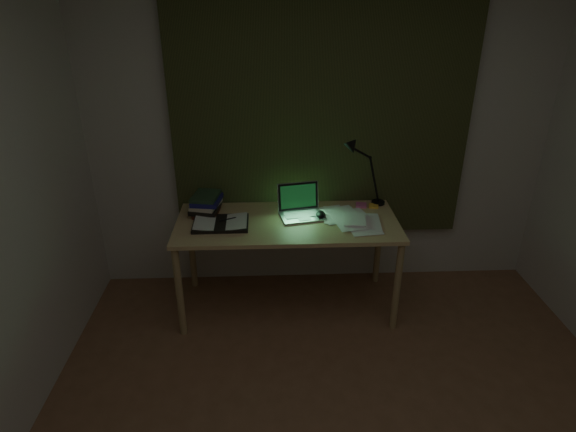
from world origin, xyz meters
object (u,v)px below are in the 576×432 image
(laptop, at_px, (302,203))
(open_textbook, at_px, (221,223))
(desk, at_px, (287,265))
(book_stack, at_px, (206,204))
(desk_lamp, at_px, (381,170))
(loose_papers, at_px, (347,219))

(laptop, distance_m, open_textbook, 0.60)
(laptop, xyz_separation_m, open_textbook, (-0.58, -0.10, -0.09))
(desk, relative_size, laptop, 4.55)
(desk, relative_size, book_stack, 6.78)
(open_textbook, relative_size, desk_lamp, 0.70)
(desk, distance_m, open_textbook, 0.60)
(open_textbook, xyz_separation_m, desk_lamp, (1.18, 0.32, 0.26))
(desk_lamp, bearing_deg, open_textbook, -172.76)
(open_textbook, height_order, loose_papers, open_textbook)
(desk, bearing_deg, open_textbook, -174.81)
(desk, bearing_deg, book_stack, 165.02)
(desk, height_order, open_textbook, open_textbook)
(open_textbook, bearing_deg, book_stack, 120.30)
(book_stack, distance_m, desk_lamp, 1.32)
(desk_lamp, bearing_deg, laptop, -167.91)
(laptop, xyz_separation_m, book_stack, (-0.70, 0.10, -0.03))
(laptop, height_order, loose_papers, laptop)
(laptop, height_order, book_stack, laptop)
(desk, xyz_separation_m, book_stack, (-0.59, 0.16, 0.44))
(desk, height_order, laptop, laptop)
(desk, bearing_deg, laptop, 27.66)
(laptop, height_order, desk_lamp, desk_lamp)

